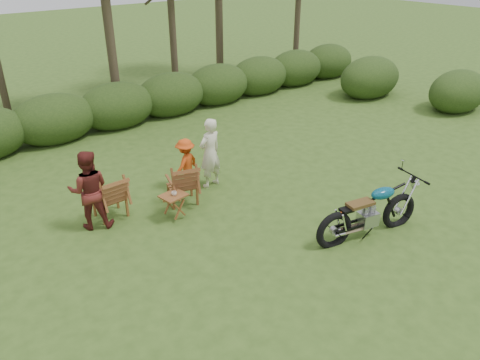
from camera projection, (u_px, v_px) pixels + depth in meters
ground at (332, 252)px, 8.89m from camera, size 80.00×80.00×0.00m
motorcycle at (365, 234)px, 9.43m from camera, size 2.42×1.35×1.31m
lawn_chair_right at (183, 202)px, 10.60m from camera, size 0.86×0.86×1.00m
lawn_chair_left at (112, 216)px, 10.07m from camera, size 0.69×0.69×0.99m
side_table at (174, 206)px, 9.89m from camera, size 0.59×0.52×0.55m
cup at (174, 193)px, 9.73m from camera, size 0.14×0.14×0.09m
adult_a at (211, 185)px, 11.35m from camera, size 0.67×0.49×1.70m
adult_b at (95, 226)px, 9.72m from camera, size 1.01×0.93×1.68m
child at (187, 187)px, 11.27m from camera, size 0.91×0.72×1.23m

